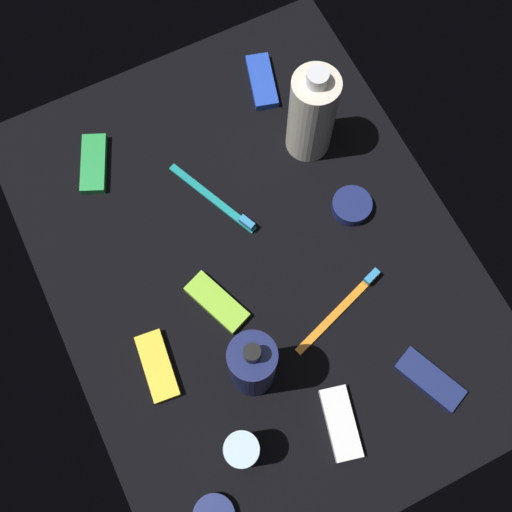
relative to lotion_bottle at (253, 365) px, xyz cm
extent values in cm
cube|color=black|center=(-15.66, 8.28, -9.29)|extent=(84.00, 64.00, 1.20)
cylinder|color=#171E50|center=(0.00, 0.00, -0.18)|extent=(6.55, 6.55, 17.03)
cylinder|color=black|center=(0.00, 0.00, 9.73)|extent=(2.20, 2.20, 2.80)
cylinder|color=silver|center=(-30.91, 25.57, 0.04)|extent=(7.44, 7.44, 17.46)
cylinder|color=silver|center=(-30.91, 25.57, 9.86)|extent=(3.20, 3.20, 2.20)
cylinder|color=silver|center=(9.21, -6.18, -4.29)|extent=(4.86, 4.86, 8.81)
cube|color=teal|center=(-28.65, 6.68, -8.24)|extent=(16.95, 8.37, 0.90)
cube|color=#338CCC|center=(-21.79, 9.71, -7.19)|extent=(2.82, 2.06, 1.20)
cube|color=orange|center=(-2.75, 16.02, -8.24)|extent=(6.87, 17.45, 0.90)
cube|color=#338CCC|center=(-5.14, 23.13, -7.19)|extent=(1.87, 2.81, 1.20)
cube|color=#8CD133|center=(-12.26, -0.14, -7.94)|extent=(11.14, 7.50, 1.50)
cube|color=green|center=(-42.81, -8.39, -7.94)|extent=(11.13, 7.86, 1.50)
cube|color=white|center=(12.12, 7.86, -7.94)|extent=(11.06, 6.38, 1.50)
cube|color=blue|center=(-44.64, 23.79, -7.94)|extent=(11.10, 6.71, 1.50)
cube|color=navy|center=(12.44, 23.14, -7.94)|extent=(11.14, 7.77, 1.50)
cube|color=yellow|center=(-7.30, -12.30, -7.94)|extent=(10.77, 5.11, 1.50)
cylinder|color=navy|center=(-17.05, 26.26, -7.64)|extent=(6.44, 6.44, 2.11)
camera|label=1|loc=(11.85, -5.34, 86.51)|focal=44.22mm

